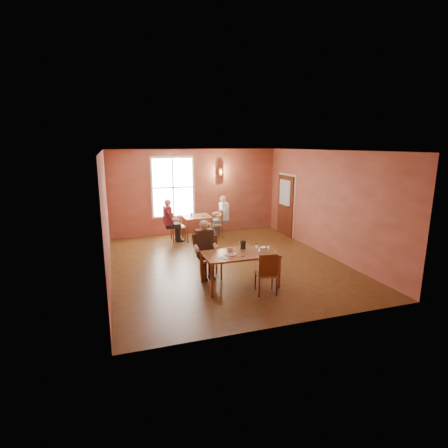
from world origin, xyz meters
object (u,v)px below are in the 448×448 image
object	(u,v)px
chair_diner_main	(211,258)
diner_maroon	(177,220)
diner_main	(211,252)
second_table	(197,227)
chair_empty	(266,273)
diner_white	(216,218)
main_table	(240,269)
chair_diner_maroon	(178,226)
chair_diner_white	(215,224)

from	to	relation	value
chair_diner_main	diner_maroon	xyz separation A→B (m)	(-0.15, 3.60, 0.19)
diner_main	second_table	size ratio (longest dim) A/B	1.49
chair_empty	diner_maroon	size ratio (longest dim) A/B	0.68
diner_white	diner_maroon	size ratio (longest dim) A/B	0.99
main_table	diner_main	bearing A→B (deg)	128.88
main_table	chair_diner_maroon	distance (m)	4.29
chair_diner_main	second_table	size ratio (longest dim) A/B	1.13
chair_diner_white	chair_diner_main	bearing A→B (deg)	161.81
second_table	diner_maroon	bearing A→B (deg)	180.00
diner_main	chair_empty	world-z (taller)	diner_main
diner_maroon	diner_white	bearing A→B (deg)	90.00
diner_main	chair_diner_white	xyz separation A→B (m)	(1.18, 3.63, -0.19)
diner_main	chair_diner_white	bearing A→B (deg)	-108.05
chair_diner_white	diner_maroon	distance (m)	1.35
diner_white	chair_diner_white	bearing A→B (deg)	90.00
main_table	diner_maroon	xyz separation A→B (m)	(-0.65, 4.25, 0.31)
chair_empty	chair_diner_maroon	xyz separation A→B (m)	(-1.00, 4.82, 0.02)
diner_maroon	main_table	bearing A→B (deg)	8.68
chair_diner_main	chair_diner_white	bearing A→B (deg)	-108.19
main_table	second_table	world-z (taller)	second_table
chair_diner_main	chair_diner_maroon	distance (m)	3.60
chair_empty	diner_maroon	distance (m)	4.94
second_table	chair_diner_white	world-z (taller)	chair_diner_white
second_table	chair_diner_main	bearing A→B (deg)	-98.41
diner_white	chair_diner_maroon	bearing A→B (deg)	90.00
diner_white	diner_maroon	distance (m)	1.36
chair_empty	chair_diner_white	xyz separation A→B (m)	(0.30, 4.82, 0.01)
second_table	diner_white	distance (m)	0.74
chair_diner_maroon	diner_maroon	bearing A→B (deg)	-90.00
chair_diner_main	diner_white	xyz separation A→B (m)	(1.21, 3.60, 0.18)
chair_diner_main	diner_main	world-z (taller)	diner_main
chair_diner_white	diner_maroon	world-z (taller)	diner_maroon
diner_main	chair_empty	bearing A→B (deg)	126.25
main_table	diner_maroon	world-z (taller)	diner_maroon
chair_empty	diner_white	size ratio (longest dim) A/B	0.68
chair_diner_main	diner_maroon	world-z (taller)	diner_maroon
diner_main	chair_diner_maroon	world-z (taller)	diner_main
chair_diner_white	diner_maroon	size ratio (longest dim) A/B	0.69
main_table	chair_diner_main	size ratio (longest dim) A/B	1.63
second_table	chair_diner_maroon	distance (m)	0.66
chair_diner_main	chair_diner_maroon	world-z (taller)	chair_diner_main
chair_diner_white	chair_diner_maroon	size ratio (longest dim) A/B	0.98
main_table	chair_diner_maroon	size ratio (longest dim) A/B	1.68
chair_diner_main	diner_maroon	bearing A→B (deg)	-87.64
chair_diner_maroon	chair_empty	bearing A→B (deg)	11.67
chair_empty	chair_diner_white	bearing A→B (deg)	97.69
chair_diner_main	chair_diner_maroon	xyz separation A→B (m)	(-0.12, 3.60, -0.02)
chair_empty	diner_white	xyz separation A→B (m)	(0.33, 4.82, 0.22)
chair_diner_maroon	main_table	bearing A→B (deg)	8.28
second_table	chair_diner_white	size ratio (longest dim) A/B	0.93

